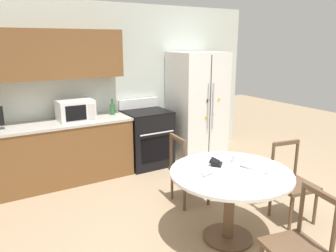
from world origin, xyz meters
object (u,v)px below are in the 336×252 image
(dining_chair_right, at_px, (292,184))
(dining_chair_far, at_px, (188,171))
(candle_glass, at_px, (235,159))
(refrigerator, at_px, (197,106))
(counter_bottle, at_px, (112,109))
(dining_chair_near, at_px, (298,248))
(microwave, at_px, (75,110))
(oven_range, at_px, (147,138))
(wallet, at_px, (216,163))

(dining_chair_right, xyz_separation_m, dining_chair_far, (-0.79, 0.94, 0.00))
(candle_glass, bearing_deg, refrigerator, 64.29)
(counter_bottle, distance_m, dining_chair_near, 3.39)
(refrigerator, distance_m, microwave, 2.12)
(refrigerator, height_order, candle_glass, refrigerator)
(dining_chair_far, bearing_deg, microwave, -141.33)
(oven_range, height_order, dining_chair_right, oven_range)
(dining_chair_far, bearing_deg, wallet, -4.29)
(dining_chair_right, height_order, wallet, dining_chair_right)
(candle_glass, bearing_deg, dining_chair_near, -105.14)
(dining_chair_far, xyz_separation_m, wallet, (-0.11, -0.67, 0.35))
(refrigerator, relative_size, candle_glass, 22.19)
(microwave, bearing_deg, wallet, -68.25)
(dining_chair_right, bearing_deg, wallet, -6.82)
(refrigerator, height_order, oven_range, refrigerator)
(refrigerator, height_order, dining_chair_far, refrigerator)
(counter_bottle, relative_size, candle_glass, 2.91)
(dining_chair_right, relative_size, wallet, 5.18)
(refrigerator, bearing_deg, dining_chair_near, -112.35)
(dining_chair_right, distance_m, candle_glass, 0.79)
(microwave, relative_size, wallet, 2.84)
(oven_range, height_order, dining_chair_far, oven_range)
(microwave, bearing_deg, dining_chair_far, -56.70)
(refrigerator, distance_m, wallet, 2.44)
(counter_bottle, height_order, dining_chair_near, counter_bottle)
(wallet, bearing_deg, oven_range, 82.43)
(microwave, height_order, wallet, microwave)
(dining_chair_far, bearing_deg, counter_bottle, -161.55)
(dining_chair_far, distance_m, dining_chair_near, 1.77)
(refrigerator, height_order, dining_chair_right, refrigerator)
(refrigerator, relative_size, oven_range, 1.71)
(dining_chair_near, bearing_deg, microwave, 25.06)
(microwave, distance_m, dining_chair_far, 1.87)
(refrigerator, bearing_deg, microwave, 178.26)
(dining_chair_right, relative_size, dining_chair_far, 1.00)
(refrigerator, relative_size, microwave, 3.72)
(oven_range, bearing_deg, candle_glass, -91.12)
(oven_range, distance_m, counter_bottle, 0.76)
(oven_range, distance_m, dining_chair_right, 2.49)
(dining_chair_right, relative_size, dining_chair_near, 1.00)
(dining_chair_right, distance_m, wallet, 1.01)
(refrigerator, height_order, wallet, refrigerator)
(wallet, bearing_deg, dining_chair_far, 80.34)
(candle_glass, bearing_deg, dining_chair_far, 100.26)
(candle_glass, distance_m, wallet, 0.24)
(dining_chair_near, relative_size, candle_glass, 10.87)
(dining_chair_near, bearing_deg, dining_chair_right, -38.27)
(counter_bottle, relative_size, dining_chair_near, 0.27)
(refrigerator, height_order, microwave, refrigerator)
(oven_range, height_order, microwave, microwave)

